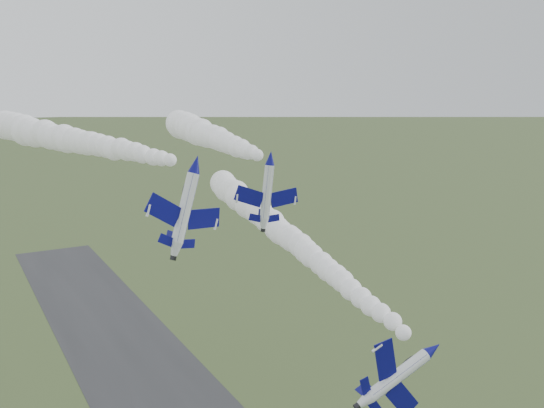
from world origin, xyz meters
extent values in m
cylinder|color=silver|center=(12.27, -9.01, 29.23)|extent=(2.32, 7.62, 1.78)
cone|color=#0B0B64|center=(11.93, -13.74, 29.23)|extent=(1.92, 2.09, 1.78)
cone|color=silver|center=(12.59, -4.46, 29.23)|extent=(1.89, 1.73, 1.78)
cylinder|color=black|center=(12.66, -3.57, 29.23)|extent=(0.94, 0.60, 0.90)
ellipsoid|color=black|center=(12.58, -10.97, 29.44)|extent=(1.37, 2.65, 1.19)
cube|color=#0B0B64|center=(11.06, -8.21, 31.59)|extent=(2.01, 2.27, 3.77)
cube|color=#0B0B64|center=(13.34, -8.37, 26.74)|extent=(2.01, 2.27, 3.77)
cube|color=#0B0B64|center=(11.93, -5.22, 30.52)|extent=(0.91, 1.04, 1.66)
cube|color=#0B0B64|center=(13.14, -5.31, 27.93)|extent=(0.91, 1.04, 1.66)
cube|color=#0B0B64|center=(13.57, -5.56, 29.72)|extent=(1.92, 1.56, 0.93)
cylinder|color=silver|center=(-2.14, 20.27, 46.24)|extent=(4.15, 9.36, 2.06)
cone|color=#0B0B64|center=(-0.78, 14.67, 46.24)|extent=(2.56, 2.81, 2.06)
cone|color=silver|center=(-3.44, 25.66, 46.24)|extent=(2.46, 2.39, 2.06)
cylinder|color=black|center=(-3.70, 26.71, 46.24)|extent=(1.17, 0.88, 1.04)
ellipsoid|color=black|center=(-1.40, 18.03, 46.82)|extent=(2.07, 3.36, 1.37)
cube|color=#0B0B64|center=(-5.40, 20.37, 47.10)|extent=(5.27, 3.66, 1.71)
cube|color=#0B0B64|center=(0.62, 21.83, 45.06)|extent=(5.27, 3.66, 1.71)
cube|color=#0B0B64|center=(-4.82, 24.32, 46.78)|extent=(2.32, 1.66, 0.78)
cube|color=#0B0B64|center=(-1.61, 25.09, 45.69)|extent=(2.32, 1.66, 0.78)
cube|color=#0B0B64|center=(-2.72, 24.56, 47.58)|extent=(1.26, 1.90, 2.31)
cylinder|color=silver|center=(9.30, 20.99, 46.28)|extent=(2.12, 7.65, 1.49)
cone|color=#0B0B64|center=(8.90, 16.24, 46.28)|extent=(1.65, 2.10, 1.49)
cone|color=silver|center=(9.69, 25.55, 46.28)|extent=(1.62, 1.74, 1.49)
cylinder|color=black|center=(9.77, 26.45, 46.28)|extent=(0.80, 0.60, 0.75)
ellipsoid|color=black|center=(9.20, 19.05, 46.79)|extent=(1.21, 2.66, 0.99)
cube|color=#0B0B64|center=(6.68, 21.93, 46.45)|extent=(4.29, 2.50, 0.58)
cube|color=#0B0B64|center=(12.02, 21.48, 45.85)|extent=(4.29, 2.50, 0.58)
cube|color=#0B0B64|center=(8.20, 24.87, 46.44)|extent=(1.87, 1.14, 0.29)
cube|color=#0B0B64|center=(11.05, 24.63, 46.13)|extent=(1.87, 1.14, 0.29)
cube|color=#0B0B64|center=(9.73, 24.52, 47.45)|extent=(0.45, 1.46, 1.98)
camera|label=1|loc=(-31.12, -52.62, 56.71)|focal=40.00mm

